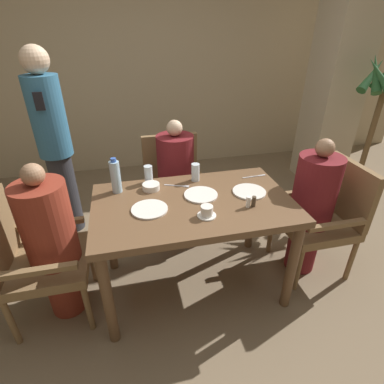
% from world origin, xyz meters
% --- Properties ---
extents(ground_plane, '(16.00, 16.00, 0.00)m').
position_xyz_m(ground_plane, '(0.00, 0.00, 0.00)').
color(ground_plane, '#7A664C').
extents(wall_back, '(8.00, 0.06, 2.80)m').
position_xyz_m(wall_back, '(0.00, 2.46, 1.40)').
color(wall_back, tan).
rests_on(wall_back, ground_plane).
extents(pillar_stone, '(0.50, 0.50, 2.70)m').
position_xyz_m(pillar_stone, '(2.10, 1.53, 1.35)').
color(pillar_stone, '#BCAD8E').
rests_on(pillar_stone, ground_plane).
extents(dining_table, '(1.35, 0.81, 0.78)m').
position_xyz_m(dining_table, '(0.00, 0.00, 0.67)').
color(dining_table, brown).
rests_on(dining_table, ground_plane).
extents(chair_left_side, '(0.53, 0.53, 0.93)m').
position_xyz_m(chair_left_side, '(-1.08, 0.00, 0.51)').
color(chair_left_side, brown).
rests_on(chair_left_side, ground_plane).
extents(diner_in_left_chair, '(0.32, 0.32, 1.15)m').
position_xyz_m(diner_in_left_chair, '(-0.94, 0.00, 0.59)').
color(diner_in_left_chair, maroon).
rests_on(diner_in_left_chair, ground_plane).
extents(chair_far_side, '(0.53, 0.53, 0.93)m').
position_xyz_m(chair_far_side, '(0.00, 0.81, 0.51)').
color(chair_far_side, brown).
rests_on(chair_far_side, ground_plane).
extents(diner_in_far_chair, '(0.32, 0.32, 1.15)m').
position_xyz_m(diner_in_far_chair, '(-0.00, 0.67, 0.59)').
color(diner_in_far_chair, maroon).
rests_on(diner_in_far_chair, ground_plane).
extents(chair_right_side, '(0.53, 0.53, 0.93)m').
position_xyz_m(chair_right_side, '(1.08, 0.00, 0.51)').
color(chair_right_side, brown).
rests_on(chair_right_side, ground_plane).
extents(diner_in_right_chair, '(0.32, 0.32, 1.15)m').
position_xyz_m(diner_in_right_chair, '(0.94, 0.00, 0.59)').
color(diner_in_right_chair, maroon).
rests_on(diner_in_right_chair, ground_plane).
extents(standing_host, '(0.29, 0.33, 1.70)m').
position_xyz_m(standing_host, '(-1.02, 1.04, 0.91)').
color(standing_host, '#2D2D33').
rests_on(standing_host, ground_plane).
extents(potted_palm, '(0.53, 0.54, 1.62)m').
position_xyz_m(potted_palm, '(2.20, 0.91, 0.69)').
color(potted_palm, brown).
rests_on(potted_palm, ground_plane).
extents(plate_main_left, '(0.24, 0.24, 0.01)m').
position_xyz_m(plate_main_left, '(0.42, 0.03, 0.78)').
color(plate_main_left, white).
rests_on(plate_main_left, dining_table).
extents(plate_main_right, '(0.24, 0.24, 0.01)m').
position_xyz_m(plate_main_right, '(-0.30, -0.04, 0.78)').
color(plate_main_right, white).
rests_on(plate_main_right, dining_table).
extents(plate_dessert_center, '(0.24, 0.24, 0.01)m').
position_xyz_m(plate_dessert_center, '(0.07, 0.06, 0.78)').
color(plate_dessert_center, white).
rests_on(plate_dessert_center, dining_table).
extents(teacup_with_saucer, '(0.12, 0.12, 0.07)m').
position_xyz_m(teacup_with_saucer, '(0.04, -0.19, 0.81)').
color(teacup_with_saucer, white).
rests_on(teacup_with_saucer, dining_table).
extents(bowl_small, '(0.13, 0.13, 0.04)m').
position_xyz_m(bowl_small, '(-0.26, 0.24, 0.80)').
color(bowl_small, white).
rests_on(bowl_small, dining_table).
extents(water_bottle, '(0.07, 0.07, 0.26)m').
position_xyz_m(water_bottle, '(-0.50, 0.26, 0.90)').
color(water_bottle, '#A3C6DB').
rests_on(water_bottle, dining_table).
extents(glass_tall_near, '(0.06, 0.06, 0.14)m').
position_xyz_m(glass_tall_near, '(-0.26, 0.35, 0.85)').
color(glass_tall_near, silver).
rests_on(glass_tall_near, dining_table).
extents(glass_tall_mid, '(0.06, 0.06, 0.14)m').
position_xyz_m(glass_tall_mid, '(0.09, 0.30, 0.85)').
color(glass_tall_mid, silver).
rests_on(glass_tall_mid, dining_table).
extents(salt_shaker, '(0.03, 0.03, 0.08)m').
position_xyz_m(salt_shaker, '(0.33, -0.15, 0.82)').
color(salt_shaker, white).
rests_on(salt_shaker, dining_table).
extents(pepper_shaker, '(0.03, 0.03, 0.07)m').
position_xyz_m(pepper_shaker, '(0.37, -0.15, 0.81)').
color(pepper_shaker, '#4C3D2D').
rests_on(pepper_shaker, dining_table).
extents(fork_beside_plate, '(0.18, 0.09, 0.00)m').
position_xyz_m(fork_beside_plate, '(-0.05, 0.24, 0.78)').
color(fork_beside_plate, silver).
rests_on(fork_beside_plate, dining_table).
extents(knife_beside_plate, '(0.20, 0.03, 0.00)m').
position_xyz_m(knife_beside_plate, '(0.57, 0.26, 0.78)').
color(knife_beside_plate, silver).
rests_on(knife_beside_plate, dining_table).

